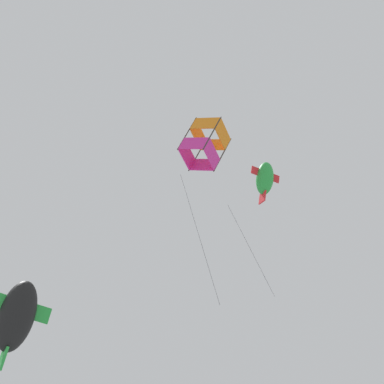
# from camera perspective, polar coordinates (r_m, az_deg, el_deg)

# --- Properties ---
(kite_fish_near_right) EXTENTS (1.58, 1.55, 2.26)m
(kite_fish_near_right) POSITION_cam_1_polar(r_m,az_deg,el_deg) (15.91, -15.77, -10.90)
(kite_fish_near_right) COLOR black
(kite_fish_near_left) EXTENTS (2.42, 2.40, 6.74)m
(kite_fish_near_left) POSITION_cam_1_polar(r_m,az_deg,el_deg) (31.15, 6.68, 1.23)
(kite_fish_near_left) COLOR green
(kite_box_low_drifter) EXTENTS (2.92, 2.51, 10.26)m
(kite_box_low_drifter) POSITION_cam_1_polar(r_m,az_deg,el_deg) (30.16, 1.17, 4.40)
(kite_box_low_drifter) COLOR orange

